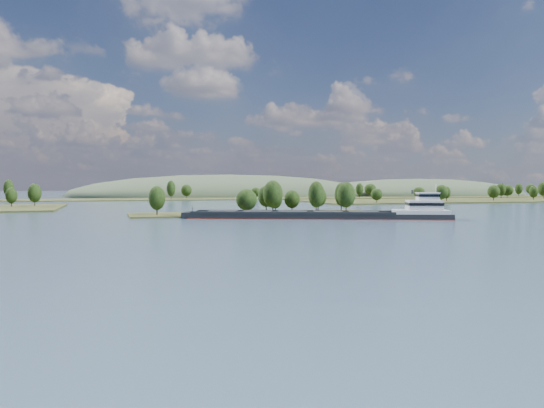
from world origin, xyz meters
name	(u,v)px	position (x,y,z in m)	size (l,w,h in m)	color
ground	(309,225)	(0.00, 120.00, 0.00)	(1800.00, 1800.00, 0.00)	#394E63
tree_island	(273,204)	(7.05, 178.84, 4.00)	(100.00, 30.54, 14.33)	#2D3417
right_bank	(512,199)	(232.45, 300.01, 0.99)	(320.00, 90.00, 14.88)	#2D3417
back_shoreline	(195,198)	(9.48, 399.76, 0.72)	(900.00, 60.00, 16.10)	#2D3417
hill_east	(418,196)	(260.00, 470.00, 0.00)	(260.00, 140.00, 36.00)	#36452F
hill_west	(229,196)	(60.00, 500.00, 0.00)	(320.00, 160.00, 44.00)	#36452F
cargo_barge	(334,214)	(19.27, 145.14, 1.61)	(91.57, 45.35, 12.74)	black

